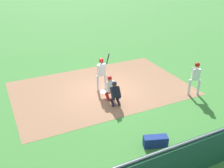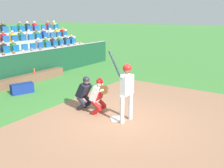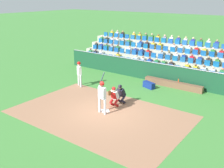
{
  "view_description": "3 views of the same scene",
  "coord_description": "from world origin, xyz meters",
  "px_view_note": "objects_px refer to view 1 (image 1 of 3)",
  "views": [
    {
      "loc": [
        -5.27,
        -11.58,
        6.76
      ],
      "look_at": [
        0.0,
        -0.88,
        0.89
      ],
      "focal_mm": 42.18,
      "sensor_mm": 36.0,
      "label": 1
    },
    {
      "loc": [
        6.49,
        4.08,
        3.31
      ],
      "look_at": [
        -0.07,
        -0.25,
        1.15
      ],
      "focal_mm": 40.48,
      "sensor_mm": 36.0,
      "label": 2
    },
    {
      "loc": [
        -8.42,
        10.89,
        6.32
      ],
      "look_at": [
        0.12,
        -0.82,
        1.39
      ],
      "focal_mm": 42.15,
      "sensor_mm": 36.0,
      "label": 3
    }
  ],
  "objects_px": {
    "equipment_duffel_bag": "(155,141)",
    "home_plate_marker": "(105,92)",
    "home_plate_umpire": "(115,92)",
    "catcher_crouching": "(110,86)",
    "on_deck_batter": "(196,75)",
    "batter_at_plate": "(102,70)"
  },
  "relations": [
    {
      "from": "home_plate_marker",
      "to": "on_deck_batter",
      "type": "relative_size",
      "value": 0.24
    },
    {
      "from": "home_plate_umpire",
      "to": "equipment_duffel_bag",
      "type": "xyz_separation_m",
      "value": [
        -0.02,
        -3.53,
        -0.47
      ]
    },
    {
      "from": "home_plate_marker",
      "to": "catcher_crouching",
      "type": "bearing_deg",
      "value": -93.32
    },
    {
      "from": "equipment_duffel_bag",
      "to": "on_deck_batter",
      "type": "bearing_deg",
      "value": 51.23
    },
    {
      "from": "home_plate_umpire",
      "to": "equipment_duffel_bag",
      "type": "distance_m",
      "value": 3.56
    },
    {
      "from": "catcher_crouching",
      "to": "home_plate_umpire",
      "type": "xyz_separation_m",
      "value": [
        -0.05,
        -0.66,
        -0.03
      ]
    },
    {
      "from": "home_plate_umpire",
      "to": "equipment_duffel_bag",
      "type": "bearing_deg",
      "value": -90.31
    },
    {
      "from": "catcher_crouching",
      "to": "on_deck_batter",
      "type": "relative_size",
      "value": 0.7
    },
    {
      "from": "batter_at_plate",
      "to": "on_deck_batter",
      "type": "relative_size",
      "value": 1.23
    },
    {
      "from": "catcher_crouching",
      "to": "on_deck_batter",
      "type": "distance_m",
      "value": 4.49
    },
    {
      "from": "catcher_crouching",
      "to": "on_deck_batter",
      "type": "bearing_deg",
      "value": -20.54
    },
    {
      "from": "on_deck_batter",
      "to": "home_plate_marker",
      "type": "bearing_deg",
      "value": 150.52
    },
    {
      "from": "catcher_crouching",
      "to": "equipment_duffel_bag",
      "type": "bearing_deg",
      "value": -90.95
    },
    {
      "from": "equipment_duffel_bag",
      "to": "on_deck_batter",
      "type": "relative_size",
      "value": 0.51
    },
    {
      "from": "home_plate_umpire",
      "to": "equipment_duffel_bag",
      "type": "relative_size",
      "value": 1.34
    },
    {
      "from": "home_plate_umpire",
      "to": "equipment_duffel_bag",
      "type": "height_order",
      "value": "home_plate_umpire"
    },
    {
      "from": "home_plate_marker",
      "to": "equipment_duffel_bag",
      "type": "bearing_deg",
      "value": -91.31
    },
    {
      "from": "equipment_duffel_bag",
      "to": "home_plate_marker",
      "type": "bearing_deg",
      "value": 108.26
    },
    {
      "from": "home_plate_umpire",
      "to": "on_deck_batter",
      "type": "height_order",
      "value": "on_deck_batter"
    },
    {
      "from": "catcher_crouching",
      "to": "home_plate_marker",
      "type": "bearing_deg",
      "value": 86.68
    },
    {
      "from": "catcher_crouching",
      "to": "equipment_duffel_bag",
      "type": "xyz_separation_m",
      "value": [
        -0.07,
        -4.19,
        -0.5
      ]
    },
    {
      "from": "home_plate_marker",
      "to": "home_plate_umpire",
      "type": "height_order",
      "value": "home_plate_umpire"
    }
  ]
}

